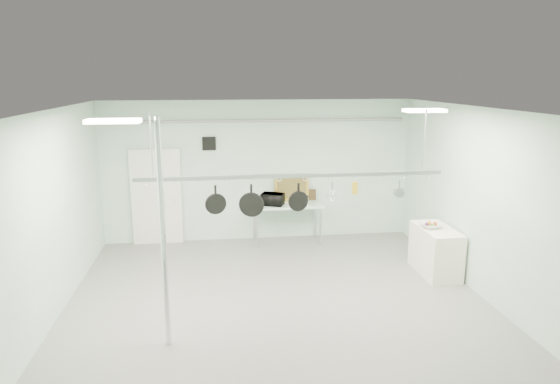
{
  "coord_description": "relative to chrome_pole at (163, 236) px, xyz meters",
  "views": [
    {
      "loc": [
        -0.98,
        -7.16,
        3.68
      ],
      "look_at": [
        0.1,
        1.0,
        1.79
      ],
      "focal_mm": 32.0,
      "sensor_mm": 36.0,
      "label": 1
    }
  ],
  "objects": [
    {
      "name": "fruit_bowl",
      "position": [
        4.74,
        2.05,
        -0.65
      ],
      "size": [
        0.41,
        0.41,
        0.1
      ],
      "primitive_type": "imported",
      "rotation": [
        0.0,
        0.0,
        0.05
      ],
      "color": "silver",
      "rests_on": "side_cabinet"
    },
    {
      "name": "floor",
      "position": [
        1.7,
        0.6,
        -1.6
      ],
      "size": [
        8.0,
        8.0,
        0.0
      ],
      "primitive_type": "plane",
      "color": "gray",
      "rests_on": "ground"
    },
    {
      "name": "light_panel_left",
      "position": [
        -0.5,
        -0.2,
        1.56
      ],
      "size": [
        0.65,
        0.3,
        0.05
      ],
      "primitive_type": "cube",
      "color": "white",
      "rests_on": "ceiling"
    },
    {
      "name": "back_wall",
      "position": [
        1.7,
        4.59,
        0.0
      ],
      "size": [
        7.0,
        0.02,
        3.2
      ],
      "primitive_type": "cube",
      "color": "silver",
      "rests_on": "floor"
    },
    {
      "name": "painting_large",
      "position": [
        2.45,
        4.5,
        -0.41
      ],
      "size": [
        0.79,
        0.17,
        0.58
      ],
      "primitive_type": "cube",
      "rotation": [
        -0.14,
        0.0,
        -0.05
      ],
      "color": "gold",
      "rests_on": "prep_table"
    },
    {
      "name": "side_cabinet",
      "position": [
        4.85,
        2.0,
        -1.15
      ],
      "size": [
        0.6,
        1.2,
        0.9
      ],
      "primitive_type": "cube",
      "color": "white",
      "rests_on": "floor"
    },
    {
      "name": "prep_table",
      "position": [
        2.3,
        4.2,
        -0.77
      ],
      "size": [
        1.6,
        0.7,
        0.91
      ],
      "color": "silver",
      "rests_on": "floor"
    },
    {
      "name": "right_wall",
      "position": [
        5.19,
        0.6,
        0.0
      ],
      "size": [
        0.02,
        8.0,
        3.2
      ],
      "primitive_type": "cube",
      "color": "silver",
      "rests_on": "floor"
    },
    {
      "name": "door",
      "position": [
        -0.6,
        4.54,
        -0.55
      ],
      "size": [
        1.1,
        0.1,
        2.2
      ],
      "primitive_type": "cube",
      "color": "silver",
      "rests_on": "floor"
    },
    {
      "name": "light_panel_right",
      "position": [
        4.1,
        1.2,
        1.56
      ],
      "size": [
        0.65,
        0.3,
        0.05
      ],
      "primitive_type": "cube",
      "color": "white",
      "rests_on": "ceiling"
    },
    {
      "name": "whisk",
      "position": [
        2.53,
        0.9,
        0.33
      ],
      "size": [
        0.21,
        0.21,
        0.31
      ],
      "primitive_type": null,
      "rotation": [
        0.0,
        0.0,
        0.23
      ],
      "color": "silver",
      "rests_on": "pot_rack"
    },
    {
      "name": "painting_small",
      "position": [
        2.87,
        4.5,
        -0.57
      ],
      "size": [
        0.3,
        0.1,
        0.25
      ],
      "primitive_type": "cube",
      "rotation": [
        -0.17,
        0.0,
        -0.05
      ],
      "color": "#362813",
      "rests_on": "prep_table"
    },
    {
      "name": "grater",
      "position": [
        2.9,
        0.9,
        0.38
      ],
      "size": [
        0.09,
        0.04,
        0.22
      ],
      "primitive_type": null,
      "rotation": [
        0.0,
        0.0,
        0.26
      ],
      "color": "gold",
      "rests_on": "pot_rack"
    },
    {
      "name": "conduit_pipe",
      "position": [
        1.7,
        4.5,
        1.15
      ],
      "size": [
        6.6,
        0.07,
        0.07
      ],
      "primitive_type": "cylinder",
      "rotation": [
        0.0,
        1.57,
        0.0
      ],
      "color": "gray",
      "rests_on": "back_wall"
    },
    {
      "name": "pot_rack",
      "position": [
        1.9,
        0.9,
        0.63
      ],
      "size": [
        4.8,
        0.06,
        1.0
      ],
      "color": "#B7B7BC",
      "rests_on": "ceiling"
    },
    {
      "name": "wall_vent",
      "position": [
        0.6,
        4.57,
        0.65
      ],
      "size": [
        0.3,
        0.04,
        0.3
      ],
      "primitive_type": "cube",
      "color": "black",
      "rests_on": "back_wall"
    },
    {
      "name": "coffee_canister",
      "position": [
        2.67,
        4.0,
        -0.6
      ],
      "size": [
        0.18,
        0.18,
        0.18
      ],
      "primitive_type": "cylinder",
      "rotation": [
        0.0,
        0.0,
        -0.19
      ],
      "color": "white",
      "rests_on": "prep_table"
    },
    {
      "name": "fruit_cluster",
      "position": [
        4.74,
        2.05,
        -0.61
      ],
      "size": [
        0.24,
        0.24,
        0.09
      ],
      "primitive_type": null,
      "color": "#A22C0F",
      "rests_on": "fruit_bowl"
    },
    {
      "name": "skillet_mid",
      "position": [
        1.26,
        0.9,
        0.22
      ],
      "size": [
        0.39,
        0.14,
        0.52
      ],
      "primitive_type": null,
      "rotation": [
        0.0,
        0.0,
        -0.21
      ],
      "color": "black",
      "rests_on": "pot_rack"
    },
    {
      "name": "skillet_right",
      "position": [
        2.0,
        0.9,
        0.26
      ],
      "size": [
        0.33,
        0.1,
        0.45
      ],
      "primitive_type": null,
      "rotation": [
        0.0,
        0.0,
        0.14
      ],
      "color": "black",
      "rests_on": "pot_rack"
    },
    {
      "name": "microwave",
      "position": [
        1.97,
        4.13,
        -0.56
      ],
      "size": [
        0.57,
        0.49,
        0.27
      ],
      "primitive_type": "imported",
      "rotation": [
        0.0,
        0.0,
        2.73
      ],
      "color": "black",
      "rests_on": "prep_table"
    },
    {
      "name": "skillet_left",
      "position": [
        0.71,
        0.9,
        0.27
      ],
      "size": [
        0.33,
        0.12,
        0.44
      ],
      "primitive_type": null,
      "rotation": [
        0.0,
        0.0,
        0.18
      ],
      "color": "black",
      "rests_on": "pot_rack"
    },
    {
      "name": "saucepan",
      "position": [
        3.63,
        0.9,
        0.34
      ],
      "size": [
        0.17,
        0.13,
        0.3
      ],
      "primitive_type": null,
      "rotation": [
        0.0,
        0.0,
        -0.16
      ],
      "color": "silver",
      "rests_on": "pot_rack"
    },
    {
      "name": "ceiling",
      "position": [
        1.7,
        0.6,
        1.59
      ],
      "size": [
        7.0,
        8.0,
        0.02
      ],
      "primitive_type": "cube",
      "color": "silver",
      "rests_on": "back_wall"
    },
    {
      "name": "chrome_pole",
      "position": [
        0.0,
        0.0,
        0.0
      ],
      "size": [
        0.08,
        0.08,
        3.2
      ],
      "primitive_type": "cylinder",
      "color": "silver",
      "rests_on": "floor"
    }
  ]
}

